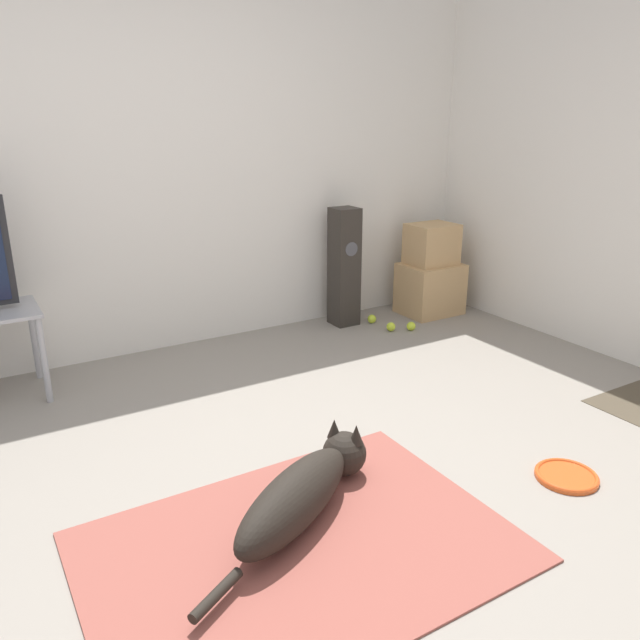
# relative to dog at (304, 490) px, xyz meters

# --- Properties ---
(ground_plane) EXTENTS (12.00, 12.00, 0.00)m
(ground_plane) POSITION_rel_dog_xyz_m (0.02, 0.08, -0.13)
(ground_plane) COLOR gray
(wall_back) EXTENTS (8.00, 0.06, 2.55)m
(wall_back) POSITION_rel_dog_xyz_m (0.02, 2.18, 1.15)
(wall_back) COLOR silver
(wall_back) RESTS_ON ground_plane
(area_rug) EXTENTS (1.55, 1.11, 0.01)m
(area_rug) POSITION_rel_dog_xyz_m (-0.10, -0.15, -0.12)
(area_rug) COLOR #934C42
(area_rug) RESTS_ON ground_plane
(dog) EXTENTS (1.00, 0.62, 0.25)m
(dog) POSITION_rel_dog_xyz_m (0.00, 0.00, 0.00)
(dog) COLOR black
(dog) RESTS_ON area_rug
(frisbee) EXTENTS (0.27, 0.27, 0.03)m
(frisbee) POSITION_rel_dog_xyz_m (1.13, -0.35, -0.12)
(frisbee) COLOR #DB511E
(frisbee) RESTS_ON ground_plane
(cardboard_box_lower) EXTENTS (0.45, 0.37, 0.40)m
(cardboard_box_lower) POSITION_rel_dog_xyz_m (2.19, 1.81, 0.07)
(cardboard_box_lower) COLOR tan
(cardboard_box_lower) RESTS_ON ground_plane
(cardboard_box_upper) EXTENTS (0.36, 0.29, 0.31)m
(cardboard_box_upper) POSITION_rel_dog_xyz_m (2.19, 1.82, 0.43)
(cardboard_box_upper) COLOR tan
(cardboard_box_upper) RESTS_ON cardboard_box_lower
(floor_speaker) EXTENTS (0.19, 0.19, 0.88)m
(floor_speaker) POSITION_rel_dog_xyz_m (1.45, 1.94, 0.31)
(floor_speaker) COLOR #2D2823
(floor_speaker) RESTS_ON ground_plane
(tennis_ball_by_boxes) EXTENTS (0.07, 0.07, 0.07)m
(tennis_ball_by_boxes) POSITION_rel_dog_xyz_m (1.65, 1.61, -0.10)
(tennis_ball_by_boxes) COLOR #C6E033
(tennis_ball_by_boxes) RESTS_ON ground_plane
(tennis_ball_near_speaker) EXTENTS (0.07, 0.07, 0.07)m
(tennis_ball_near_speaker) POSITION_rel_dog_xyz_m (1.79, 1.54, -0.10)
(tennis_ball_near_speaker) COLOR #C6E033
(tennis_ball_near_speaker) RESTS_ON ground_plane
(tennis_ball_loose_on_carpet) EXTENTS (0.07, 0.07, 0.07)m
(tennis_ball_loose_on_carpet) POSITION_rel_dog_xyz_m (1.64, 1.83, -0.10)
(tennis_ball_loose_on_carpet) COLOR #C6E033
(tennis_ball_loose_on_carpet) RESTS_ON ground_plane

